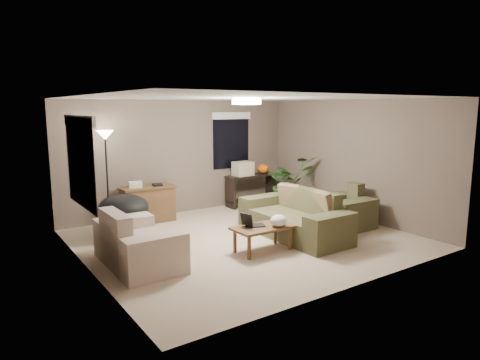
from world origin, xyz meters
TOP-DOWN VIEW (x-y plane):
  - room_shell at (0.00, 0.00)m, footprint 5.50×5.50m
  - main_sofa at (0.86, -0.34)m, footprint 0.95×2.20m
  - throw_pillows at (1.11, -0.34)m, footprint 0.36×1.39m
  - loveseat at (-2.09, -0.12)m, footprint 0.90×1.60m
  - armchair at (2.04, -0.43)m, footprint 0.95×1.00m
  - coffee_table at (-0.15, -0.69)m, footprint 1.00×0.55m
  - laptop at (-0.32, -0.59)m, footprint 0.42×0.35m
  - plastic_bag at (0.05, -0.84)m, footprint 0.31×0.29m
  - desk at (-1.00, 2.09)m, footprint 1.10×0.50m
  - desk_papers at (-1.16, 2.08)m, footprint 0.71×0.30m
  - console_table at (1.67, 2.16)m, footprint 1.30×0.40m
  - pumpkin at (2.02, 2.16)m, footprint 0.36×0.36m
  - cardboard_box at (1.42, 2.16)m, footprint 0.45×0.34m
  - papasan_chair at (-1.78, 1.32)m, footprint 0.94×0.94m
  - floor_lamp at (-1.81, 2.11)m, footprint 0.32×0.32m
  - ceiling_fixture at (0.00, 0.00)m, footprint 0.50×0.50m
  - houseplant at (2.13, 1.30)m, footprint 1.13×1.25m
  - cat_scratching_post at (2.35, 0.99)m, footprint 0.32×0.32m
  - window_left at (-2.73, 0.30)m, footprint 0.05×1.56m
  - window_back at (1.30, 2.48)m, footprint 1.06×0.05m

SIDE VIEW (x-z plane):
  - cat_scratching_post at x=2.35m, z-range -0.04..0.46m
  - main_sofa at x=0.86m, z-range -0.13..0.72m
  - loveseat at x=-2.09m, z-range -0.13..0.72m
  - armchair at x=2.04m, z-range -0.13..0.72m
  - coffee_table at x=-0.15m, z-range 0.15..0.57m
  - desk at x=-1.00m, z-range 0.00..0.75m
  - console_table at x=1.67m, z-range 0.06..0.81m
  - papasan_chair at x=-1.78m, z-range 0.07..0.86m
  - laptop at x=-0.32m, z-range 0.36..0.60m
  - houseplant at x=2.13m, z-range 0.00..0.98m
  - plastic_bag at x=0.05m, z-range 0.42..0.61m
  - throw_pillows at x=1.11m, z-range 0.42..0.88m
  - desk_papers at x=-1.16m, z-range 0.74..0.86m
  - pumpkin at x=2.02m, z-range 0.75..0.99m
  - cardboard_box at x=1.42m, z-range 0.75..1.08m
  - room_shell at x=0.00m, z-range -1.50..4.00m
  - floor_lamp at x=-1.81m, z-range 0.64..2.55m
  - window_left at x=-2.73m, z-range 1.12..2.45m
  - window_back at x=1.30m, z-range 1.12..2.45m
  - ceiling_fixture at x=0.00m, z-range 2.39..2.49m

